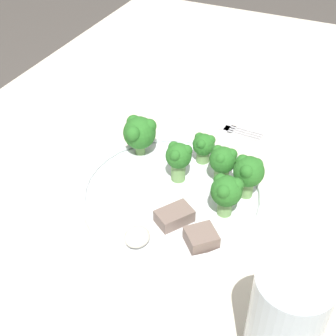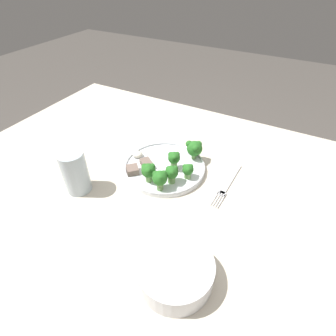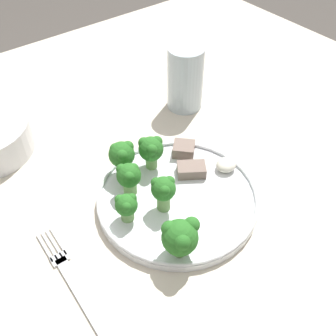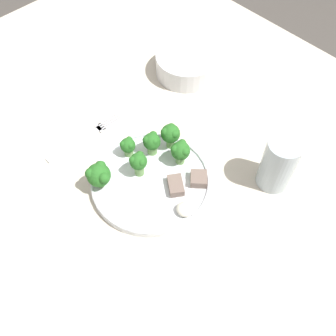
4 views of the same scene
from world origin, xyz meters
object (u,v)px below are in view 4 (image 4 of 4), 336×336
dinner_plate (151,181)px  fork (84,138)px  cream_bowl (187,64)px  drinking_glass (278,165)px

dinner_plate → fork: (-0.19, -0.03, -0.01)m
cream_bowl → drinking_glass: size_ratio=1.25×
fork → drinking_glass: size_ratio=1.59×
fork → cream_bowl: (0.01, 0.32, 0.02)m
drinking_glass → cream_bowl: bearing=163.5°
fork → cream_bowl: cream_bowl is taller
fork → drinking_glass: drinking_glass is taller
dinner_plate → cream_bowl: 0.35m
dinner_plate → fork: bearing=-172.0°
dinner_plate → cream_bowl: cream_bowl is taller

